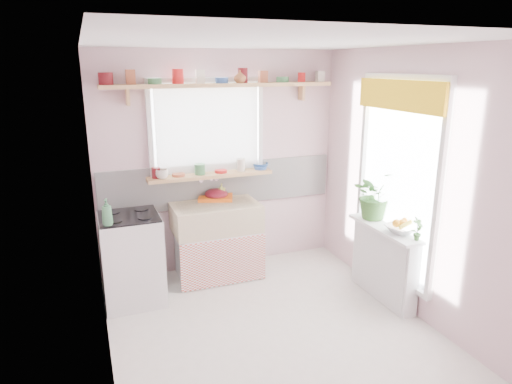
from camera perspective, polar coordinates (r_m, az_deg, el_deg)
name	(u,v)px	position (r m, az deg, el deg)	size (l,w,h in m)	color
room	(301,160)	(4.78, 5.66, 3.97)	(3.20, 3.20, 3.20)	white
sink_unit	(217,240)	(5.16, -4.93, -6.02)	(0.95, 0.65, 1.11)	white
cooker	(132,259)	(4.77, -15.23, -8.03)	(0.58, 0.58, 0.93)	white
radiator_ledge	(384,262)	(4.87, 15.68, -8.39)	(0.22, 0.95, 0.78)	white
windowsill	(211,175)	(5.12, -5.70, 2.10)	(1.40, 0.22, 0.04)	tan
pine_shelf	(222,85)	(5.01, -4.28, 13.19)	(2.52, 0.24, 0.04)	tan
shelf_crockery	(222,78)	(5.01, -4.30, 14.04)	(2.47, 0.11, 0.12)	#590F14
sill_crockery	(206,169)	(5.09, -6.26, 2.87)	(1.35, 0.11, 0.12)	#590F14
dish_tray	(216,197)	(5.22, -5.07, -0.68)	(0.38, 0.29, 0.04)	orange
colander	(216,194)	(5.21, -4.99, -0.25)	(0.26, 0.26, 0.12)	maroon
jade_plant	(375,195)	(4.88, 14.62, -0.31)	(0.46, 0.40, 0.51)	#336327
fruit_bowl	(402,229)	(4.60, 17.73, -4.43)	(0.29, 0.29, 0.07)	silver
herb_pot	(417,229)	(4.42, 19.53, -4.37)	(0.12, 0.08, 0.22)	#386829
soap_bottle_sink	(222,191)	(5.22, -4.31, 0.12)	(0.08, 0.08, 0.17)	#DCE565
sill_cup	(162,174)	(4.93, -11.66, 2.20)	(0.13, 0.13, 0.10)	beige
sill_bowl	(260,166)	(5.35, 0.53, 3.33)	(0.19, 0.19, 0.06)	#2D5692
shelf_vase	(240,77)	(5.01, -2.03, 14.22)	(0.13, 0.13, 0.14)	#98582E
cooker_bottle	(107,212)	(4.35, -18.14, -2.41)	(0.10, 0.10, 0.25)	#418255
fruit	(402,223)	(4.59, 17.80, -3.69)	(0.20, 0.14, 0.10)	orange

